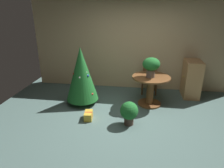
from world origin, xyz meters
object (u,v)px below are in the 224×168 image
object	(u,v)px
wooden_cabinet	(191,79)
potted_plant	(129,112)
gift_box_gold	(88,115)
holiday_tree	(81,74)
flower_vase	(151,65)
wooden_chair_far	(149,76)
round_dining_table	(151,87)

from	to	relation	value
wooden_cabinet	potted_plant	size ratio (longest dim) A/B	1.98
gift_box_gold	potted_plant	xyz separation A→B (m)	(0.90, -0.09, 0.21)
holiday_tree	flower_vase	bearing A→B (deg)	4.23
flower_vase	potted_plant	xyz separation A→B (m)	(-0.44, -0.97, -0.75)
holiday_tree	potted_plant	size ratio (longest dim) A/B	2.84
holiday_tree	gift_box_gold	size ratio (longest dim) A/B	4.70
wooden_cabinet	holiday_tree	bearing A→B (deg)	-163.26
wooden_chair_far	holiday_tree	distance (m)	1.99
wooden_cabinet	potted_plant	distance (m)	2.33
gift_box_gold	potted_plant	bearing A→B (deg)	-5.65
wooden_chair_far	gift_box_gold	distance (m)	2.25
gift_box_gold	wooden_cabinet	size ratio (longest dim) A/B	0.31
round_dining_table	wooden_cabinet	bearing A→B (deg)	31.15
flower_vase	wooden_cabinet	world-z (taller)	flower_vase
wooden_cabinet	gift_box_gold	bearing A→B (deg)	-147.09
round_dining_table	gift_box_gold	bearing A→B (deg)	-145.68
round_dining_table	wooden_chair_far	xyz separation A→B (m)	(-0.00, 0.82, 0.02)
flower_vase	wooden_cabinet	xyz separation A→B (m)	(1.15, 0.73, -0.54)
flower_vase	wooden_chair_far	size ratio (longest dim) A/B	0.55
holiday_tree	wooden_cabinet	size ratio (longest dim) A/B	1.44
wooden_chair_far	flower_vase	bearing A→B (deg)	-91.62
holiday_tree	wooden_cabinet	bearing A→B (deg)	16.74
round_dining_table	wooden_cabinet	size ratio (longest dim) A/B	0.92
potted_plant	wooden_cabinet	bearing A→B (deg)	46.96
round_dining_table	flower_vase	bearing A→B (deg)	-117.09
holiday_tree	round_dining_table	bearing A→B (deg)	5.76
round_dining_table	holiday_tree	distance (m)	1.74
flower_vase	gift_box_gold	bearing A→B (deg)	-146.61
round_dining_table	flower_vase	world-z (taller)	flower_vase
flower_vase	potted_plant	bearing A→B (deg)	-114.27
flower_vase	wooden_chair_far	bearing A→B (deg)	88.38
gift_box_gold	wooden_cabinet	xyz separation A→B (m)	(2.48, 1.61, 0.42)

